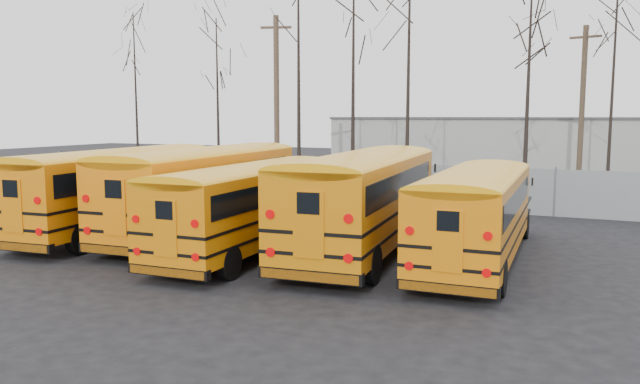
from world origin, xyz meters
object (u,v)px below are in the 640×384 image
at_px(bus_d, 366,193).
at_px(utility_pole_right, 582,110).
at_px(bus_b, 208,183).
at_px(utility_pole_left, 277,102).
at_px(bus_a, 120,183).
at_px(bus_c, 253,200).
at_px(bus_e, 477,207).

distance_m(bus_d, utility_pole_right, 18.00).
bearing_deg(bus_b, utility_pole_left, 104.23).
distance_m(utility_pole_left, utility_pole_right, 16.17).
xyz_separation_m(bus_a, bus_b, (3.22, 0.87, 0.05)).
distance_m(bus_c, utility_pole_right, 20.55).
bearing_deg(bus_b, bus_c, -35.66).
xyz_separation_m(bus_e, utility_pole_left, (-13.50, 13.33, 3.36)).
bearing_deg(bus_a, bus_b, 10.73).
xyz_separation_m(bus_c, utility_pole_left, (-6.89, 14.62, 3.34)).
height_order(bus_b, utility_pole_left, utility_pole_left).
distance_m(bus_c, utility_pole_left, 16.50).
bearing_deg(bus_e, utility_pole_left, 133.58).
xyz_separation_m(bus_b, utility_pole_right, (11.68, 16.52, 2.64)).
relative_size(bus_e, utility_pole_left, 1.03).
relative_size(bus_c, utility_pole_left, 1.04).
height_order(utility_pole_left, utility_pole_right, utility_pole_left).
height_order(bus_d, bus_e, bus_d).
relative_size(bus_a, utility_pole_right, 1.28).
bearing_deg(bus_c, utility_pole_left, 113.65).
height_order(bus_b, bus_d, same).
bearing_deg(bus_b, utility_pole_right, 51.45).
relative_size(bus_a, bus_c, 1.11).
distance_m(bus_a, bus_e, 12.68).
xyz_separation_m(bus_d, bus_e, (3.43, -0.16, -0.23)).
height_order(bus_e, utility_pole_right, utility_pole_right).
height_order(bus_a, utility_pole_right, utility_pole_right).
xyz_separation_m(bus_c, bus_e, (6.61, 1.28, -0.01)).
bearing_deg(bus_a, utility_pole_right, 44.97).
height_order(bus_c, bus_d, bus_d).
relative_size(bus_d, utility_pole_right, 1.31).
relative_size(bus_a, bus_b, 0.98).
relative_size(bus_c, bus_d, 0.88).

